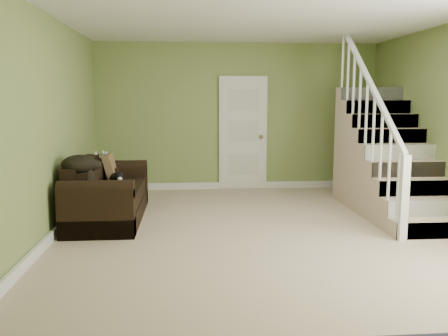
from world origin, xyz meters
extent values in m
cube|color=tan|center=(0.00, 0.00, 0.00)|extent=(5.00, 5.50, 0.01)
cube|color=white|center=(0.00, 0.00, 2.60)|extent=(5.00, 5.50, 0.01)
cube|color=#7D914E|center=(0.00, 2.75, 1.30)|extent=(5.00, 0.04, 2.60)
cube|color=#7D914E|center=(0.00, -2.75, 1.30)|extent=(5.00, 0.04, 2.60)
cube|color=#7D914E|center=(-2.50, 0.00, 1.30)|extent=(0.04, 5.50, 2.60)
cube|color=white|center=(0.00, 2.72, 0.06)|extent=(5.00, 0.04, 0.12)
cube|color=white|center=(-2.47, 0.00, 0.06)|extent=(0.04, 5.50, 0.12)
cube|color=white|center=(0.10, 2.71, 1.01)|extent=(0.86, 0.05, 2.02)
cube|color=white|center=(0.10, 2.69, 1.00)|extent=(0.78, 0.04, 1.96)
sphere|color=olive|center=(0.42, 2.65, 0.95)|extent=(0.07, 0.07, 0.07)
cube|color=tan|center=(2.00, -0.46, 0.10)|extent=(1.00, 0.27, 0.20)
cylinder|color=white|center=(1.55, -0.46, 0.65)|extent=(0.04, 0.04, 0.90)
cube|color=tan|center=(2.00, -0.19, 0.20)|extent=(1.00, 0.27, 0.40)
cylinder|color=white|center=(1.55, -0.19, 0.85)|extent=(0.04, 0.04, 0.90)
cube|color=tan|center=(2.00, 0.08, 0.30)|extent=(1.00, 0.27, 0.60)
cylinder|color=white|center=(1.55, 0.08, 1.05)|extent=(0.04, 0.04, 0.90)
cube|color=tan|center=(2.00, 0.35, 0.40)|extent=(1.00, 0.27, 0.80)
cylinder|color=white|center=(1.55, 0.35, 1.25)|extent=(0.04, 0.04, 0.90)
cube|color=tan|center=(2.00, 0.62, 0.50)|extent=(1.00, 0.27, 1.00)
cylinder|color=white|center=(1.55, 0.62, 1.45)|extent=(0.04, 0.04, 0.90)
cube|color=tan|center=(2.00, 0.89, 0.60)|extent=(1.00, 0.27, 1.20)
cylinder|color=white|center=(1.55, 0.89, 1.65)|extent=(0.04, 0.04, 0.90)
cube|color=tan|center=(2.00, 1.16, 0.70)|extent=(1.00, 0.27, 1.40)
cylinder|color=white|center=(1.55, 1.16, 1.85)|extent=(0.04, 0.04, 0.90)
cube|color=tan|center=(2.00, 1.43, 0.80)|extent=(1.00, 0.27, 1.60)
cylinder|color=white|center=(1.55, 1.43, 2.05)|extent=(0.04, 0.04, 0.90)
cube|color=tan|center=(2.00, 1.70, 0.90)|extent=(1.00, 0.27, 1.80)
cylinder|color=white|center=(1.55, 1.70, 2.25)|extent=(0.04, 0.04, 0.90)
cube|color=white|center=(1.55, -0.62, 0.50)|extent=(0.09, 0.09, 1.00)
cube|color=white|center=(1.55, 0.62, 1.90)|extent=(0.06, 2.46, 1.84)
cube|color=black|center=(-1.97, 0.68, 0.12)|extent=(0.88, 2.03, 0.23)
cube|color=black|center=(-1.88, 0.68, 0.33)|extent=(0.66, 1.53, 0.20)
cube|color=black|center=(-1.97, -0.22, 0.29)|extent=(0.88, 0.23, 0.57)
cube|color=black|center=(-1.97, 1.58, 0.29)|extent=(0.88, 0.23, 0.57)
cylinder|color=black|center=(-1.97, -0.22, 0.57)|extent=(0.88, 0.23, 0.23)
cylinder|color=black|center=(-1.97, 1.58, 0.57)|extent=(0.88, 0.23, 0.23)
cube|color=black|center=(-2.32, 0.68, 0.51)|extent=(0.18, 1.57, 0.58)
cube|color=black|center=(-2.17, 0.68, 0.59)|extent=(0.13, 1.51, 0.32)
cube|color=black|center=(-2.18, 1.45, 0.31)|extent=(0.52, 0.52, 0.61)
cylinder|color=silver|center=(-2.26, 1.39, 0.71)|extent=(0.06, 0.06, 0.20)
cylinder|color=#2943A3|center=(-2.26, 1.39, 0.71)|extent=(0.07, 0.07, 0.05)
cylinder|color=white|center=(-2.26, 1.39, 0.83)|extent=(0.03, 0.03, 0.03)
cylinder|color=silver|center=(-2.11, 1.43, 0.71)|extent=(0.06, 0.06, 0.20)
cylinder|color=#2943A3|center=(-2.11, 1.43, 0.71)|extent=(0.07, 0.07, 0.05)
cylinder|color=white|center=(-2.11, 1.43, 0.83)|extent=(0.03, 0.03, 0.03)
cylinder|color=silver|center=(-2.18, 1.55, 0.71)|extent=(0.06, 0.06, 0.20)
cylinder|color=#2943A3|center=(-2.18, 1.55, 0.71)|extent=(0.07, 0.07, 0.05)
cylinder|color=white|center=(-2.18, 1.55, 0.83)|extent=(0.03, 0.03, 0.03)
ellipsoid|color=black|center=(-1.88, 0.78, 0.53)|extent=(0.29, 0.39, 0.19)
ellipsoid|color=white|center=(-1.88, 0.70, 0.49)|extent=(0.15, 0.17, 0.10)
sphere|color=black|center=(-1.88, 0.61, 0.59)|extent=(0.16, 0.16, 0.13)
ellipsoid|color=white|center=(-1.88, 0.55, 0.57)|extent=(0.08, 0.07, 0.06)
cone|color=black|center=(-1.91, 0.62, 0.66)|extent=(0.06, 0.06, 0.06)
cone|color=black|center=(-1.84, 0.62, 0.66)|extent=(0.06, 0.06, 0.06)
cylinder|color=black|center=(-1.78, 0.91, 0.46)|extent=(0.17, 0.24, 0.03)
ellipsoid|color=yellow|center=(-1.92, 0.18, 0.46)|extent=(0.11, 0.19, 0.05)
cube|color=#49361D|center=(-2.02, 1.24, 0.61)|extent=(0.22, 0.43, 0.44)
ellipsoid|color=black|center=(-2.23, 0.15, 0.83)|extent=(0.52, 0.62, 0.22)
camera|label=1|loc=(-0.92, -5.73, 1.63)|focal=38.00mm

